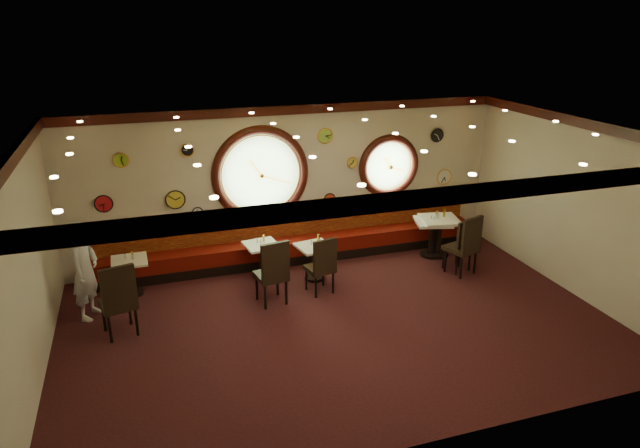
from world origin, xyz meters
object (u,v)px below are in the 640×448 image
Objects in this scene: waiter at (85,270)px; table_d at (439,232)px; condiment_b_salt at (257,241)px; condiment_a_pepper at (132,257)px; chair_a at (118,296)px; condiment_e_pepper at (434,220)px; condiment_d_salt at (437,216)px; condiment_e_salt at (431,218)px; table_e at (432,234)px; condiment_c_salt at (312,243)px; condiment_b_bottle at (264,238)px; chair_d at (466,242)px; condiment_e_bottle at (437,215)px; chair_e at (462,242)px; condiment_b_pepper at (261,241)px; table_a at (131,272)px; condiment_d_pepper at (439,216)px; chair_c at (322,262)px; condiment_c_pepper at (318,243)px; condiment_d_bottle at (444,213)px; table_c at (315,258)px; condiment_a_bottle at (132,255)px; condiment_a_salt at (125,256)px; table_b at (262,256)px; chair_b at (273,269)px; condiment_c_bottle at (318,239)px.

table_d is at bearing -63.75° from waiter.
condiment_a_pepper is at bearing -178.25° from condiment_b_salt.
chair_a is 6.38m from condiment_e_pepper.
condiment_d_salt is 0.12m from condiment_e_salt.
condiment_b_salt is (-3.72, 0.18, 0.24)m from table_e.
condiment_c_salt is (3.52, 1.12, 0.02)m from chair_a.
condiment_a_pepper is 0.75× the size of condiment_b_bottle.
condiment_e_pepper is at bearing 82.73° from chair_d.
condiment_e_salt is 0.57× the size of condiment_e_bottle.
chair_e is at bearing -12.24° from condiment_c_salt.
condiment_b_pepper is 3.20m from waiter.
chair_d is 4.16× the size of condiment_e_bottle.
table_a is 6.19m from condiment_d_salt.
chair_d is at bearing -86.20° from condiment_d_pepper.
condiment_b_pepper is at bearing 118.27° from chair_c.
condiment_d_bottle is at bearing 7.44° from condiment_c_pepper.
chair_c is (3.51, 0.42, -0.09)m from chair_a.
table_d is 8.10× the size of condiment_b_pepper.
condiment_a_bottle reaches higher than table_c.
table_d is 7.95× the size of condiment_e_pepper.
condiment_d_salt is at bearing -1.80° from condiment_a_salt.
condiment_b_pepper is 0.60× the size of condiment_e_bottle.
table_e is 3.67m from condiment_b_pepper.
chair_d reaches higher than condiment_d_bottle.
waiter is (-6.95, 0.53, 0.16)m from chair_d.
condiment_e_pepper is (3.63, -0.19, 0.42)m from table_b.
table_d is at bearing -3.17° from condiment_b_salt.
table_a is 7.33× the size of condiment_c_salt.
condiment_a_salt is 6.26m from condiment_d_pepper.
table_a is 7.45× the size of condiment_a_salt.
condiment_e_salt is (-0.18, 0.04, 0.32)m from table_d.
chair_b reaches higher than condiment_a_pepper.
table_a is at bearing 174.86° from condiment_c_bottle.
waiter is at bearing 107.38° from chair_a.
condiment_b_salt is at bearing 175.90° from condiment_e_pepper.
condiment_c_bottle reaches higher than table_a.
table_c is at bearing -7.28° from condiment_a_pepper.
table_d reaches higher than condiment_b_pepper.
condiment_e_pepper is (-0.02, -0.08, 0.35)m from table_e.
condiment_a_salt is 6.44m from condiment_d_bottle.
chair_a is 3.53m from chair_c.
condiment_d_salt is 2.68m from condiment_c_bottle.
condiment_e_salt is at bearing 156.86° from table_e.
condiment_e_bottle reaches higher than condiment_a_salt.
chair_b reaches higher than condiment_e_salt.
chair_c reaches higher than condiment_a_salt.
table_d is 1.01× the size of table_e.
table_c is 0.96× the size of chair_b.
condiment_d_pepper is 0.60× the size of condiment_e_bottle.
condiment_a_salt is at bearing 177.97° from condiment_d_pepper.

